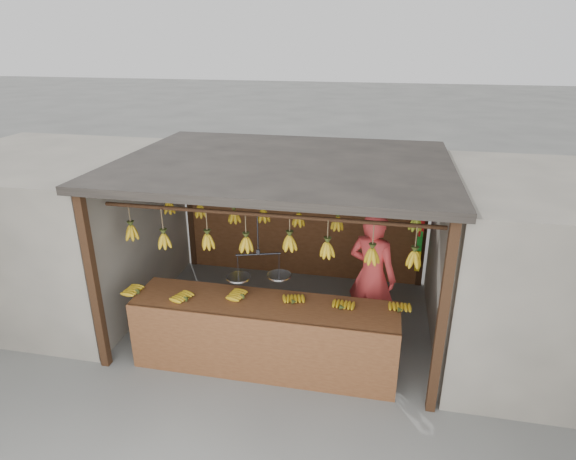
# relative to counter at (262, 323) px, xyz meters

# --- Properties ---
(ground) EXTENTS (80.00, 80.00, 0.00)m
(ground) POSITION_rel_counter_xyz_m (0.01, 1.23, -0.70)
(ground) COLOR #5B5B57
(stall) EXTENTS (4.30, 3.30, 2.40)m
(stall) POSITION_rel_counter_xyz_m (0.01, 1.55, 1.27)
(stall) COLOR black
(stall) RESTS_ON ground
(neighbor_left) EXTENTS (3.00, 3.00, 2.30)m
(neighbor_left) POSITION_rel_counter_xyz_m (-3.59, 1.23, 0.45)
(neighbor_left) COLOR slate
(neighbor_left) RESTS_ON ground
(neighbor_right) EXTENTS (3.00, 3.00, 2.30)m
(neighbor_right) POSITION_rel_counter_xyz_m (3.61, 1.23, 0.45)
(neighbor_right) COLOR slate
(neighbor_right) RESTS_ON ground
(counter) EXTENTS (3.43, 0.74, 0.96)m
(counter) POSITION_rel_counter_xyz_m (0.00, 0.00, 0.00)
(counter) COLOR #57311A
(counter) RESTS_ON ground
(hanging_bananas) EXTENTS (3.64, 2.25, 0.40)m
(hanging_bananas) POSITION_rel_counter_xyz_m (0.01, 1.23, 0.92)
(hanging_bananas) COLOR #AF8612
(hanging_bananas) RESTS_ON ground
(balance_scale) EXTENTS (0.76, 0.43, 0.81)m
(balance_scale) POSITION_rel_counter_xyz_m (-0.09, 0.23, 0.54)
(balance_scale) COLOR black
(balance_scale) RESTS_ON ground
(vendor) EXTENTS (0.80, 0.68, 1.85)m
(vendor) POSITION_rel_counter_xyz_m (1.25, 1.04, 0.22)
(vendor) COLOR #BF3333
(vendor) RESTS_ON ground
(bag_bundles) EXTENTS (0.08, 0.26, 1.30)m
(bag_bundles) POSITION_rel_counter_xyz_m (1.95, 2.58, 0.33)
(bag_bundles) COLOR #1426BF
(bag_bundles) RESTS_ON ground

